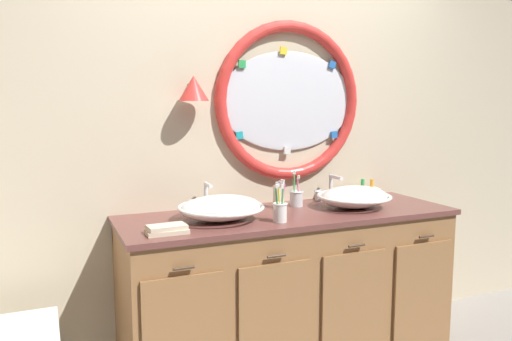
% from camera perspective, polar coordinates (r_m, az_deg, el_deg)
% --- Properties ---
extents(back_wall_assembly, '(6.40, 0.26, 2.60)m').
position_cam_1_polar(back_wall_assembly, '(3.14, 0.72, 4.10)').
color(back_wall_assembly, beige).
rests_on(back_wall_assembly, ground_plane).
extents(vanity_counter, '(1.92, 0.67, 0.89)m').
position_cam_1_polar(vanity_counter, '(3.02, 3.69, -13.00)').
color(vanity_counter, olive).
rests_on(vanity_counter, ground_plane).
extents(sink_basin_left, '(0.46, 0.46, 0.13)m').
position_cam_1_polar(sink_basin_left, '(2.69, -3.95, -4.20)').
color(sink_basin_left, white).
rests_on(sink_basin_left, vanity_counter).
extents(sink_basin_right, '(0.44, 0.44, 0.13)m').
position_cam_1_polar(sink_basin_right, '(3.07, 10.99, -2.92)').
color(sink_basin_right, white).
rests_on(sink_basin_right, vanity_counter).
extents(faucet_set_left, '(0.23, 0.12, 0.17)m').
position_cam_1_polar(faucet_set_left, '(2.94, -5.61, -3.30)').
color(faucet_set_left, silver).
rests_on(faucet_set_left, vanity_counter).
extents(faucet_set_right, '(0.24, 0.15, 0.17)m').
position_cam_1_polar(faucet_set_right, '(3.28, 8.50, -2.15)').
color(faucet_set_right, silver).
rests_on(faucet_set_right, vanity_counter).
extents(toothbrush_holder_left, '(0.08, 0.08, 0.22)m').
position_cam_1_polar(toothbrush_holder_left, '(2.65, 2.73, -4.51)').
color(toothbrush_holder_left, white).
rests_on(toothbrush_holder_left, vanity_counter).
extents(toothbrush_holder_right, '(0.09, 0.09, 0.22)m').
position_cam_1_polar(toothbrush_holder_right, '(3.06, 4.56, -3.05)').
color(toothbrush_holder_right, silver).
rests_on(toothbrush_holder_right, vanity_counter).
extents(soap_dispenser, '(0.07, 0.07, 0.16)m').
position_cam_1_polar(soap_dispenser, '(3.00, 2.55, -2.89)').
color(soap_dispenser, '#EFE5C6').
rests_on(soap_dispenser, vanity_counter).
extents(folded_hand_towel, '(0.20, 0.11, 0.04)m').
position_cam_1_polar(folded_hand_towel, '(2.46, -10.00, -6.55)').
color(folded_hand_towel, beige).
rests_on(folded_hand_towel, vanity_counter).
extents(toiletry_basket, '(0.16, 0.09, 0.12)m').
position_cam_1_polar(toiletry_basket, '(3.42, 12.38, -2.38)').
color(toiletry_basket, beige).
rests_on(toiletry_basket, vanity_counter).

